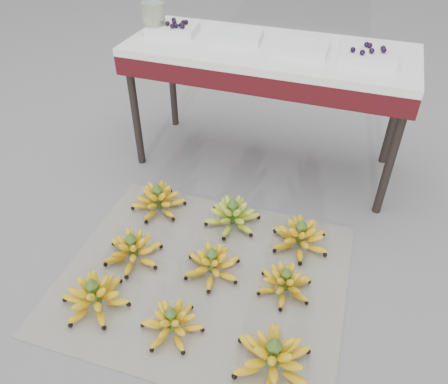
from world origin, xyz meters
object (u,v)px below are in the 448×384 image
(bunch_front_right, at_px, (273,357))
(tray_far_left, at_px, (173,29))
(bunch_mid_center, at_px, (212,264))
(bunch_back_right, at_px, (300,237))
(tray_left, at_px, (236,36))
(tray_far_right, at_px, (368,56))
(bunch_back_center, at_px, (233,215))
(newspaper_mat, at_px, (204,276))
(glass_jar, at_px, (154,18))
(vendor_table, at_px, (269,62))
(bunch_back_left, at_px, (158,200))
(tray_right, at_px, (302,48))
(bunch_front_left, at_px, (95,296))
(bunch_mid_left, at_px, (133,250))
(bunch_front_center, at_px, (172,323))
(bunch_mid_right, at_px, (285,283))

(bunch_front_right, bearing_deg, tray_far_left, 108.63)
(bunch_mid_center, xyz_separation_m, bunch_back_right, (0.34, 0.30, 0.00))
(bunch_back_right, xyz_separation_m, tray_left, (-0.55, 0.67, 0.68))
(tray_far_right, bearing_deg, bunch_back_center, -129.80)
(bunch_back_center, height_order, tray_far_left, tray_far_left)
(newspaper_mat, distance_m, tray_left, 1.26)
(bunch_back_center, distance_m, tray_left, 0.95)
(glass_jar, bearing_deg, newspaper_mat, -56.28)
(bunch_front_right, xyz_separation_m, glass_jar, (-1.05, 1.30, 0.73))
(bunch_mid_center, distance_m, tray_left, 1.20)
(newspaper_mat, relative_size, vendor_table, 0.83)
(newspaper_mat, distance_m, bunch_back_right, 0.50)
(vendor_table, relative_size, glass_jar, 9.62)
(bunch_mid_center, distance_m, bunch_back_left, 0.53)
(bunch_front_right, relative_size, glass_jar, 2.44)
(tray_right, distance_m, glass_jar, 0.83)
(bunch_front_left, distance_m, bunch_mid_left, 0.29)
(bunch_front_left, relative_size, vendor_table, 0.21)
(bunch_back_right, relative_size, vendor_table, 0.24)
(newspaper_mat, bearing_deg, bunch_back_center, 88.32)
(bunch_front_left, bearing_deg, tray_far_left, 106.03)
(tray_left, xyz_separation_m, tray_far_right, (0.68, -0.05, 0.00))
(glass_jar, bearing_deg, tray_right, -1.64)
(bunch_front_center, distance_m, glass_jar, 1.61)
(bunch_mid_right, height_order, bunch_back_left, bunch_back_left)
(glass_jar, bearing_deg, vendor_table, -0.11)
(newspaper_mat, relative_size, bunch_front_left, 3.94)
(bunch_mid_center, height_order, tray_right, tray_right)
(tray_far_right, bearing_deg, bunch_mid_right, -98.41)
(newspaper_mat, height_order, bunch_mid_center, bunch_mid_center)
(vendor_table, bearing_deg, tray_right, -7.47)
(tray_far_right, bearing_deg, tray_far_left, 177.47)
(bunch_front_left, distance_m, vendor_table, 1.45)
(bunch_mid_center, xyz_separation_m, tray_far_left, (-0.58, 0.96, 0.68))
(bunch_mid_right, relative_size, bunch_back_left, 0.84)
(bunch_back_left, relative_size, tray_right, 1.20)
(vendor_table, relative_size, tray_right, 5.74)
(bunch_front_left, distance_m, bunch_back_right, 0.97)
(tray_left, bearing_deg, tray_far_right, -4.12)
(bunch_front_center, relative_size, tray_left, 0.86)
(tray_far_left, bearing_deg, bunch_back_right, -35.97)
(bunch_front_center, distance_m, bunch_mid_left, 0.45)
(newspaper_mat, height_order, tray_left, tray_left)
(bunch_mid_center, relative_size, tray_far_left, 1.19)
(bunch_mid_right, xyz_separation_m, glass_jar, (-1.01, 0.94, 0.74))
(bunch_back_right, xyz_separation_m, tray_far_right, (0.13, 0.62, 0.68))
(newspaper_mat, distance_m, bunch_mid_center, 0.07)
(bunch_back_left, bearing_deg, glass_jar, 105.11)
(bunch_mid_left, distance_m, bunch_mid_right, 0.71)
(bunch_front_right, distance_m, bunch_back_left, 1.05)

